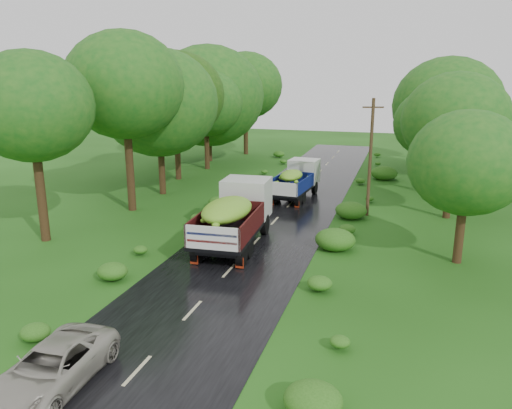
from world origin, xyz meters
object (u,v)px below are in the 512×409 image
at_px(truck_near, 236,212).
at_px(utility_pole, 370,157).
at_px(car, 52,367).
at_px(truck_far, 297,178).

distance_m(truck_near, utility_pole, 9.68).
xyz_separation_m(truck_near, car, (-0.97, -12.84, -1.06)).
height_order(truck_far, car, truck_far).
bearing_deg(car, utility_pole, 69.47).
height_order(car, utility_pole, utility_pole).
distance_m(truck_near, car, 12.92).
bearing_deg(utility_pole, car, -124.57).
distance_m(car, utility_pole, 21.57).
bearing_deg(car, truck_near, 84.16).
height_order(truck_far, utility_pole, utility_pole).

